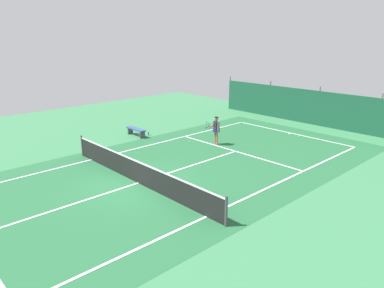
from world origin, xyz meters
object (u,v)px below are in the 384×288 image
tennis_ball_by_sideline (299,136)px  tennis_player (216,129)px  tennis_ball_midcourt (190,142)px  courtside_bench (136,130)px  tennis_net (138,172)px  water_bottle (148,134)px  tennis_ball_near_player (267,124)px

tennis_ball_by_sideline → tennis_player: bearing=-115.7°
tennis_ball_midcourt → courtside_bench: courtside_bench is taller
tennis_net → water_bottle: (-5.88, 4.89, -0.39)m
tennis_net → tennis_player: 6.75m
courtside_bench → tennis_net: bearing=-34.1°
tennis_ball_midcourt → tennis_ball_by_sideline: same height
tennis_player → tennis_ball_by_sideline: bearing=-97.2°
tennis_ball_near_player → tennis_ball_by_sideline: same height
tennis_ball_midcourt → courtside_bench: size_ratio=0.04×
tennis_net → water_bottle: 7.66m
tennis_ball_near_player → tennis_ball_midcourt: (-0.36, -7.12, 0.00)m
water_bottle → courtside_bench: bearing=-125.0°
tennis_net → courtside_bench: (-6.31, 4.27, -0.14)m
tennis_ball_by_sideline → courtside_bench: 10.13m
tennis_ball_midcourt → tennis_net: bearing=-63.0°
tennis_player → courtside_bench: tennis_player is taller
tennis_net → tennis_player: size_ratio=6.17×
courtside_bench → water_bottle: bearing=55.0°
tennis_ball_near_player → tennis_ball_by_sideline: bearing=-22.0°
tennis_ball_near_player → water_bottle: (-3.32, -7.95, 0.09)m
tennis_player → water_bottle: (-4.27, -1.64, -0.84)m
courtside_bench → water_bottle: 0.80m
tennis_ball_near_player → tennis_ball_by_sideline: size_ratio=1.00×
tennis_ball_near_player → courtside_bench: bearing=-113.7°
tennis_player → tennis_ball_midcourt: 1.80m
water_bottle → tennis_net: bearing=-39.8°
tennis_player → tennis_ball_midcourt: size_ratio=24.85×
tennis_player → tennis_ball_near_player: (-0.95, 6.30, -0.93)m
tennis_net → courtside_bench: size_ratio=6.33×
tennis_ball_midcourt → courtside_bench: bearing=-157.0°
tennis_net → water_bottle: tennis_net is taller
tennis_ball_near_player → tennis_net: bearing=-78.7°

